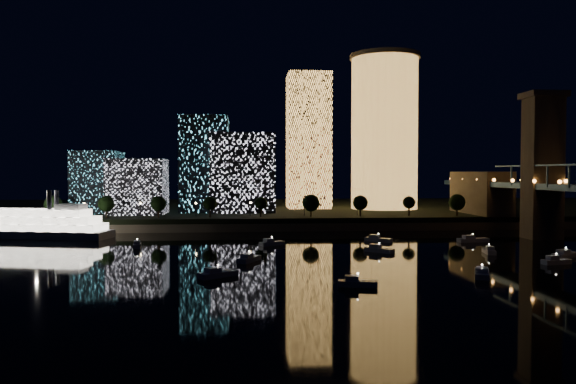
% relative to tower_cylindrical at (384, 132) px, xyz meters
% --- Properties ---
extents(ground, '(520.00, 520.00, 0.00)m').
position_rel_tower_cylindrical_xyz_m(ground, '(-31.77, -135.42, -42.47)').
color(ground, black).
rests_on(ground, ground).
extents(far_bank, '(420.00, 160.00, 5.00)m').
position_rel_tower_cylindrical_xyz_m(far_bank, '(-31.77, 24.58, -39.97)').
color(far_bank, black).
rests_on(far_bank, ground).
extents(seawall, '(420.00, 6.00, 3.00)m').
position_rel_tower_cylindrical_xyz_m(seawall, '(-31.77, -53.42, -40.97)').
color(seawall, '#6B5E4C').
rests_on(seawall, ground).
extents(tower_cylindrical, '(34.00, 34.00, 74.69)m').
position_rel_tower_cylindrical_xyz_m(tower_cylindrical, '(0.00, 0.00, 0.00)').
color(tower_cylindrical, '#F3AA4D').
rests_on(tower_cylindrical, far_bank).
extents(tower_rectangular, '(20.91, 20.91, 66.53)m').
position_rel_tower_cylindrical_xyz_m(tower_rectangular, '(-36.24, 8.84, -4.21)').
color(tower_rectangular, '#F3AA4D').
rests_on(tower_rectangular, far_bank).
extents(midrise_blocks, '(87.55, 41.64, 42.91)m').
position_rel_tower_cylindrical_xyz_m(midrise_blocks, '(-91.92, -15.58, -20.10)').
color(midrise_blocks, white).
rests_on(midrise_blocks, far_bank).
extents(riverboat, '(57.91, 24.09, 17.12)m').
position_rel_tower_cylindrical_xyz_m(riverboat, '(-143.14, -68.14, -38.08)').
color(riverboat, silver).
rests_on(riverboat, ground).
extents(motorboats, '(124.08, 76.79, 2.78)m').
position_rel_tower_cylindrical_xyz_m(motorboats, '(-29.53, -121.43, -41.66)').
color(motorboats, silver).
rests_on(motorboats, ground).
extents(esplanade_trees, '(166.70, 6.92, 8.96)m').
position_rel_tower_cylindrical_xyz_m(esplanade_trees, '(-63.79, -47.42, -32.00)').
color(esplanade_trees, black).
rests_on(esplanade_trees, far_bank).
extents(street_lamps, '(132.70, 0.70, 5.65)m').
position_rel_tower_cylindrical_xyz_m(street_lamps, '(-65.77, -41.42, -33.45)').
color(street_lamps, black).
rests_on(street_lamps, far_bank).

